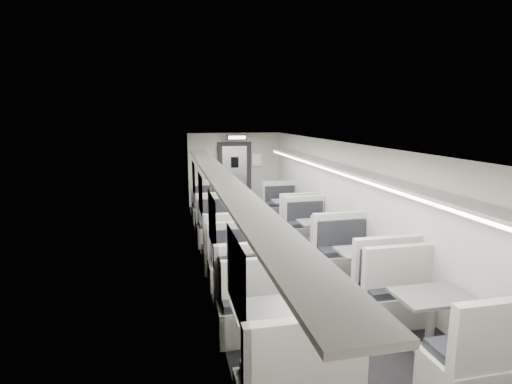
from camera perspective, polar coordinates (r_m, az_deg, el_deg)
name	(u,v)px	position (r m, az deg, el deg)	size (l,w,h in m)	color
room	(286,211)	(7.45, 4.35, -2.68)	(3.24, 12.24, 2.64)	black
booth_left_a	(214,215)	(10.55, -6.03, -3.27)	(1.05, 2.14, 1.14)	beige
booth_left_b	(225,238)	(8.56, -4.46, -6.50)	(1.08, 2.19, 1.17)	beige
booth_left_c	(245,282)	(6.44, -1.54, -12.69)	(1.01, 2.05, 1.10)	beige
booth_left_d	(274,339)	(4.89, 2.61, -20.27)	(1.13, 2.30, 1.23)	beige
booth_right_a	(288,213)	(10.86, 4.59, -2.96)	(0.99, 2.00, 1.07)	beige
booth_right_b	(317,236)	(8.85, 8.77, -6.26)	(0.98, 2.00, 1.07)	beige
booth_right_c	(363,271)	(7.02, 15.07, -10.86)	(1.06, 2.16, 1.15)	beige
booth_right_d	(430,323)	(5.65, 23.65, -16.75)	(1.11, 2.25, 1.20)	beige
passenger	(218,203)	(10.09, -5.46, -1.52)	(0.58, 0.38, 1.58)	black
window_a	(194,178)	(10.47, -8.89, 1.97)	(0.02, 1.18, 0.84)	black
window_b	(201,194)	(8.31, -7.92, -0.29)	(0.02, 1.18, 0.84)	black
window_c	(212,221)	(6.17, -6.29, -4.12)	(0.02, 1.18, 0.84)	black
window_d	(236,276)	(4.10, -2.89, -11.89)	(0.02, 1.18, 0.84)	black
luggage_rack_left	(221,177)	(6.77, -4.97, 2.12)	(0.46, 10.40, 0.09)	beige
luggage_rack_right	(357,173)	(7.50, 14.25, 2.67)	(0.46, 10.40, 0.09)	beige
vestibule_door	(235,175)	(13.18, -3.08, 2.51)	(1.10, 0.13, 2.10)	black
exit_sign	(237,137)	(12.57, -2.77, 7.80)	(0.62, 0.12, 0.16)	black
wall_notice	(257,160)	(13.25, 0.13, 4.58)	(0.32, 0.02, 0.40)	white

